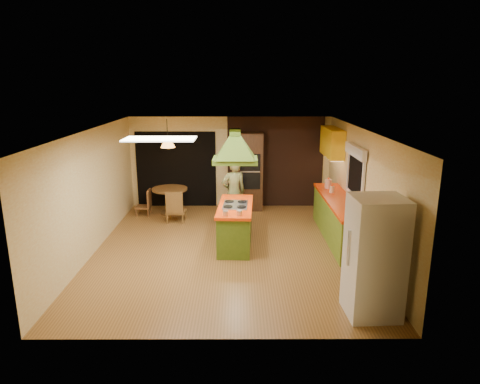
{
  "coord_description": "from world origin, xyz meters",
  "views": [
    {
      "loc": [
        0.23,
        -8.42,
        3.44
      ],
      "look_at": [
        0.26,
        0.35,
        1.15
      ],
      "focal_mm": 32.0,
      "sensor_mm": 36.0,
      "label": 1
    }
  ],
  "objects_px": {
    "kitchen_island": "(235,225)",
    "wall_oven": "(250,171)",
    "canister_large": "(328,184)",
    "man": "(234,193)",
    "dining_table": "(170,196)",
    "refrigerator": "(375,257)"
  },
  "relations": [
    {
      "from": "kitchen_island",
      "to": "wall_oven",
      "type": "xyz_separation_m",
      "value": [
        0.37,
        2.69,
        0.6
      ]
    },
    {
      "from": "man",
      "to": "wall_oven",
      "type": "distance_m",
      "value": 1.53
    },
    {
      "from": "kitchen_island",
      "to": "wall_oven",
      "type": "height_order",
      "value": "wall_oven"
    },
    {
      "from": "kitchen_island",
      "to": "dining_table",
      "type": "height_order",
      "value": "kitchen_island"
    },
    {
      "from": "man",
      "to": "dining_table",
      "type": "bearing_deg",
      "value": -51.39
    },
    {
      "from": "kitchen_island",
      "to": "wall_oven",
      "type": "relative_size",
      "value": 0.86
    },
    {
      "from": "kitchen_island",
      "to": "canister_large",
      "type": "relative_size",
      "value": 8.18
    },
    {
      "from": "man",
      "to": "dining_table",
      "type": "height_order",
      "value": "man"
    },
    {
      "from": "refrigerator",
      "to": "wall_oven",
      "type": "bearing_deg",
      "value": 104.26
    },
    {
      "from": "canister_large",
      "to": "kitchen_island",
      "type": "bearing_deg",
      "value": -149.17
    },
    {
      "from": "kitchen_island",
      "to": "refrigerator",
      "type": "height_order",
      "value": "refrigerator"
    },
    {
      "from": "refrigerator",
      "to": "canister_large",
      "type": "distance_m",
      "value": 4.17
    },
    {
      "from": "kitchen_island",
      "to": "man",
      "type": "height_order",
      "value": "man"
    },
    {
      "from": "kitchen_island",
      "to": "wall_oven",
      "type": "distance_m",
      "value": 2.78
    },
    {
      "from": "refrigerator",
      "to": "man",
      "type": "bearing_deg",
      "value": 114.74
    },
    {
      "from": "man",
      "to": "refrigerator",
      "type": "relative_size",
      "value": 0.91
    },
    {
      "from": "man",
      "to": "canister_large",
      "type": "relative_size",
      "value": 7.57
    },
    {
      "from": "dining_table",
      "to": "canister_large",
      "type": "distance_m",
      "value": 4.12
    },
    {
      "from": "wall_oven",
      "to": "dining_table",
      "type": "bearing_deg",
      "value": -166.78
    },
    {
      "from": "man",
      "to": "wall_oven",
      "type": "relative_size",
      "value": 0.79
    },
    {
      "from": "refrigerator",
      "to": "dining_table",
      "type": "xyz_separation_m",
      "value": [
        -3.82,
        5.06,
        -0.43
      ]
    },
    {
      "from": "refrigerator",
      "to": "canister_large",
      "type": "xyz_separation_m",
      "value": [
        0.16,
        4.17,
        0.11
      ]
    }
  ]
}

